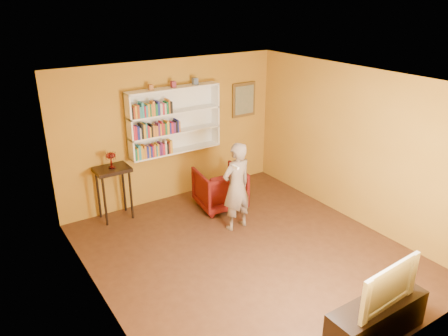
{
  "coord_description": "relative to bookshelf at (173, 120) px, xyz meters",
  "views": [
    {
      "loc": [
        -3.5,
        -4.68,
        3.84
      ],
      "look_at": [
        0.05,
        0.75,
        1.18
      ],
      "focal_mm": 35.0,
      "sensor_mm": 36.0,
      "label": 1
    }
  ],
  "objects": [
    {
      "name": "room_shell",
      "position": [
        0.0,
        -2.41,
        -0.58
      ],
      "size": [
        5.3,
        5.8,
        2.88
      ],
      "color": "#422515",
      "rests_on": "ground"
    },
    {
      "name": "books_row_upper",
      "position": [
        -0.47,
        -0.11,
        0.29
      ],
      "size": [
        0.77,
        0.19,
        0.26
      ],
      "color": "black",
      "rests_on": "bookshelf"
    },
    {
      "name": "console_table",
      "position": [
        -1.3,
        -0.16,
        -0.79
      ],
      "size": [
        0.6,
        0.45,
        0.97
      ],
      "color": "black",
      "rests_on": "ground"
    },
    {
      "name": "framed_painting",
      "position": [
        1.65,
        0.05,
        0.16
      ],
      "size": [
        0.55,
        0.05,
        0.7
      ],
      "color": "brown",
      "rests_on": "room_shell"
    },
    {
      "name": "armchair",
      "position": [
        0.5,
        -0.82,
        -1.21
      ],
      "size": [
        0.94,
        0.96,
        0.77
      ],
      "primitive_type": "imported",
      "rotation": [
        0.0,
        0.0,
        3.0
      ],
      "color": "#450406",
      "rests_on": "ground"
    },
    {
      "name": "bookshelf",
      "position": [
        0.0,
        0.0,
        0.0
      ],
      "size": [
        1.8,
        0.29,
        1.23
      ],
      "color": "white",
      "rests_on": "room_shell"
    },
    {
      "name": "ruby_lustre",
      "position": [
        -1.3,
        -0.16,
        -0.42
      ],
      "size": [
        0.18,
        0.17,
        0.28
      ],
      "color": "maroon",
      "rests_on": "console_table"
    },
    {
      "name": "ornament_centre",
      "position": [
        0.01,
        -0.06,
        0.68
      ],
      "size": [
        0.08,
        0.08,
        0.11
      ],
      "primitive_type": "cube",
      "color": "#852C47",
      "rests_on": "bookshelf"
    },
    {
      "name": "books_row_lower",
      "position": [
        -0.49,
        -0.11,
        -0.47
      ],
      "size": [
        0.73,
        0.18,
        0.27
      ],
      "color": "#176A3D",
      "rests_on": "bookshelf"
    },
    {
      "name": "ornament_left",
      "position": [
        -0.44,
        -0.06,
        0.67
      ],
      "size": [
        0.07,
        0.07,
        0.1
      ],
      "primitive_type": "cube",
      "color": "#9A5C2C",
      "rests_on": "bookshelf"
    },
    {
      "name": "game_remote",
      "position": [
        0.09,
        -1.93,
        -0.31
      ],
      "size": [
        0.04,
        0.15,
        0.04
      ],
      "primitive_type": "cube",
      "color": "white",
      "rests_on": "person"
    },
    {
      "name": "tv_cabinet",
      "position": [
        0.23,
        -4.66,
        -1.35
      ],
      "size": [
        1.35,
        0.4,
        0.48
      ],
      "primitive_type": "cube",
      "color": "black",
      "rests_on": "ground"
    },
    {
      "name": "ornament_right",
      "position": [
        0.46,
        -0.06,
        0.68
      ],
      "size": [
        0.09,
        0.09,
        0.12
      ],
      "primitive_type": "cube",
      "color": "slate",
      "rests_on": "bookshelf"
    },
    {
      "name": "television",
      "position": [
        0.23,
        -4.66,
        -0.83
      ],
      "size": [
        0.99,
        0.19,
        0.56
      ],
      "primitive_type": "imported",
      "rotation": [
        0.0,
        0.0,
        0.06
      ],
      "color": "black",
      "rests_on": "tv_cabinet"
    },
    {
      "name": "person",
      "position": [
        0.31,
        -1.63,
        -0.82
      ],
      "size": [
        0.6,
        0.43,
        1.55
      ],
      "primitive_type": "imported",
      "rotation": [
        0.0,
        0.0,
        3.24
      ],
      "color": "#766456",
      "rests_on": "ground"
    },
    {
      "name": "books_row_middle",
      "position": [
        -0.42,
        -0.11,
        -0.09
      ],
      "size": [
        0.91,
        0.19,
        0.27
      ],
      "color": "#B81C33",
      "rests_on": "bookshelf"
    }
  ]
}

